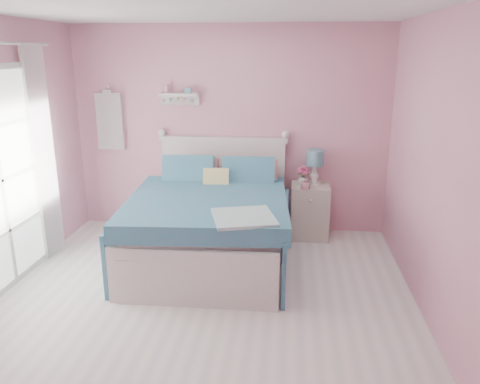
% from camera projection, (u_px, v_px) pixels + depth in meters
% --- Properties ---
extents(floor, '(4.50, 4.50, 0.00)m').
position_uv_depth(floor, '(198.00, 315.00, 4.19)').
color(floor, white).
rests_on(floor, ground).
extents(room_shell, '(4.50, 4.50, 4.50)m').
position_uv_depth(room_shell, '(193.00, 140.00, 3.73)').
color(room_shell, '#CF839B').
rests_on(room_shell, floor).
extents(bed, '(1.77, 2.16, 1.23)m').
position_uv_depth(bed, '(211.00, 225.00, 5.21)').
color(bed, silver).
rests_on(bed, floor).
extents(nightstand, '(0.47, 0.46, 0.68)m').
position_uv_depth(nightstand, '(310.00, 211.00, 5.89)').
color(nightstand, beige).
rests_on(nightstand, floor).
extents(table_lamp, '(0.22, 0.22, 0.43)m').
position_uv_depth(table_lamp, '(315.00, 160.00, 5.76)').
color(table_lamp, white).
rests_on(table_lamp, nightstand).
extents(vase, '(0.14, 0.14, 0.14)m').
position_uv_depth(vase, '(303.00, 180.00, 5.78)').
color(vase, white).
rests_on(vase, nightstand).
extents(teacup, '(0.12, 0.12, 0.09)m').
position_uv_depth(teacup, '(305.00, 185.00, 5.61)').
color(teacup, pink).
rests_on(teacup, nightstand).
extents(roses, '(0.14, 0.11, 0.12)m').
position_uv_depth(roses, '(303.00, 171.00, 5.74)').
color(roses, '#D04783').
rests_on(roses, vase).
extents(wall_shelf, '(0.50, 0.15, 0.25)m').
position_uv_depth(wall_shelf, '(179.00, 96.00, 5.84)').
color(wall_shelf, silver).
rests_on(wall_shelf, room_shell).
extents(hanging_dress, '(0.34, 0.03, 0.72)m').
position_uv_depth(hanging_dress, '(110.00, 122.00, 6.02)').
color(hanging_dress, white).
rests_on(hanging_dress, room_shell).
extents(french_door, '(0.04, 1.32, 2.16)m').
position_uv_depth(french_door, '(0.00, 181.00, 4.46)').
color(french_door, silver).
rests_on(french_door, floor).
extents(curtain_far, '(0.04, 0.40, 2.32)m').
position_uv_depth(curtain_far, '(44.00, 154.00, 5.14)').
color(curtain_far, white).
rests_on(curtain_far, floor).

